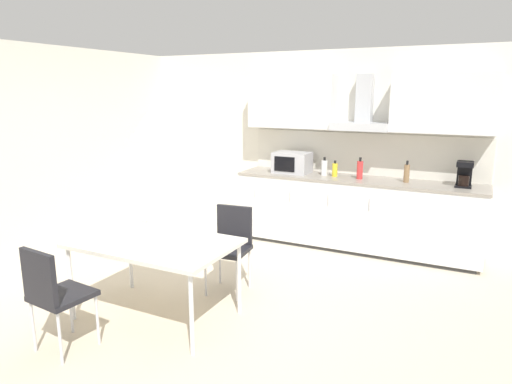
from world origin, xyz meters
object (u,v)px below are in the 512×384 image
bottle_brown (407,173)px  dining_table (154,246)px  coffee_maker (464,174)px  bottle_red (360,170)px  microwave (292,163)px  chair_far_right (231,240)px  bottle_yellow (335,170)px  chair_near_left (53,290)px  pendant_lamp (148,126)px  bottle_white (324,167)px

bottle_brown → dining_table: (-1.73, -2.66, -0.37)m
coffee_maker → bottle_red: coffee_maker is taller
microwave → chair_far_right: size_ratio=0.55×
coffee_maker → bottle_yellow: coffee_maker is taller
bottle_brown → chair_near_left: (-2.05, -3.48, -0.51)m
chair_near_left → bottle_brown: bearing=59.5°
microwave → pendant_lamp: (-0.23, -2.66, 0.66)m
coffee_maker → chair_far_right: (-2.05, -1.86, -0.55)m
bottle_white → bottle_red: bottle_red is taller
pendant_lamp → chair_near_left: bearing=-111.6°
coffee_maker → chair_far_right: coffee_maker is taller
microwave → coffee_maker: (2.14, 0.03, 0.01)m
chair_far_right → microwave: bearing=92.5°
bottle_red → chair_far_right: (-0.85, -1.80, -0.52)m
chair_near_left → pendant_lamp: size_ratio=2.72×
coffee_maker → dining_table: coffee_maker is taller
coffee_maker → bottle_brown: bearing=-177.8°
dining_table → chair_near_left: size_ratio=1.62×
pendant_lamp → bottle_brown: bearing=57.0°
bottle_red → bottle_yellow: bearing=177.0°
bottle_yellow → dining_table: size_ratio=0.15×
bottle_white → coffee_maker: bearing=0.0°
chair_far_right → pendant_lamp: 1.49m
coffee_maker → microwave: bearing=-179.3°
bottle_yellow → dining_table: bottle_yellow is taller
bottle_red → dining_table: bottle_red is taller
bottle_white → dining_table: size_ratio=0.17×
chair_near_left → pendant_lamp: (0.33, 0.82, 1.20)m
coffee_maker → bottle_white: size_ratio=1.26×
chair_far_right → chair_near_left: 1.77m
coffee_maker → pendant_lamp: 3.63m
bottle_red → dining_table: size_ratio=0.19×
bottle_red → chair_near_left: bottle_red is taller
bottle_white → bottle_red: size_ratio=0.87×
bottle_brown → chair_far_right: size_ratio=0.30×
microwave → bottle_yellow: size_ratio=2.27×
bottle_yellow → coffee_maker: bearing=1.5°
bottle_white → pendant_lamp: size_ratio=0.75×
bottle_white → chair_near_left: bottle_white is taller
bottle_red → dining_table: bearing=-113.9°
dining_table → pendant_lamp: bearing=180.0°
microwave → bottle_brown: bearing=0.1°
bottle_brown → dining_table: bottle_brown is taller
microwave → chair_near_left: (-0.55, -3.48, -0.54)m
bottle_white → bottle_brown: (1.05, -0.02, 0.01)m
bottle_white → chair_near_left: bearing=-106.0°
microwave → bottle_brown: microwave is taller
coffee_maker → bottle_red: (-1.20, -0.06, -0.03)m
bottle_yellow → dining_table: 2.79m
dining_table → chair_far_right: 0.89m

